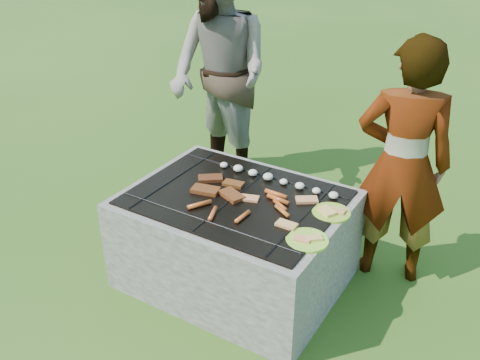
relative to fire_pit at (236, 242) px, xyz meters
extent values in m
plane|color=#274812|center=(0.00, 0.00, -0.28)|extent=(60.00, 60.00, 0.00)
cube|color=#A7A094|center=(0.00, 0.41, 0.02)|extent=(1.30, 0.18, 0.60)
cube|color=#9E968C|center=(0.00, -0.41, 0.02)|extent=(1.30, 0.18, 0.60)
cube|color=#A49C92|center=(-0.56, 0.00, 0.02)|extent=(0.18, 0.64, 0.60)
cube|color=#A9A196|center=(0.56, 0.00, 0.02)|extent=(0.18, 0.64, 0.60)
cube|color=black|center=(0.00, 0.00, -0.04)|extent=(0.94, 0.64, 0.48)
sphere|color=#FF5914|center=(0.00, 0.00, 0.18)|extent=(0.10, 0.10, 0.10)
cube|color=black|center=(0.00, 0.00, 0.32)|extent=(1.20, 0.90, 0.01)
cylinder|color=black|center=(-0.45, 0.00, 0.33)|extent=(0.01, 0.88, 0.01)
cylinder|color=black|center=(0.00, 0.00, 0.33)|extent=(0.01, 0.88, 0.01)
cylinder|color=black|center=(0.45, 0.00, 0.33)|extent=(0.01, 0.88, 0.01)
cylinder|color=black|center=(0.00, -0.32, 0.33)|extent=(1.18, 0.01, 0.01)
cylinder|color=black|center=(0.00, 0.32, 0.33)|extent=(1.18, 0.01, 0.01)
ellipsoid|color=beige|center=(-0.27, 0.29, 0.35)|extent=(0.05, 0.05, 0.04)
ellipsoid|color=beige|center=(-0.16, 0.29, 0.35)|extent=(0.06, 0.06, 0.04)
ellipsoid|color=white|center=(-0.05, 0.29, 0.35)|extent=(0.06, 0.06, 0.04)
ellipsoid|color=beige|center=(0.06, 0.29, 0.35)|extent=(0.06, 0.06, 0.04)
ellipsoid|color=#F1EACC|center=(0.17, 0.29, 0.35)|extent=(0.05, 0.05, 0.03)
ellipsoid|color=white|center=(0.29, 0.29, 0.35)|extent=(0.06, 0.06, 0.04)
ellipsoid|color=beige|center=(0.40, 0.29, 0.35)|extent=(0.05, 0.05, 0.04)
ellipsoid|color=beige|center=(0.51, 0.29, 0.35)|extent=(0.06, 0.06, 0.04)
cube|color=maroon|center=(-0.25, 0.09, 0.34)|extent=(0.18, 0.16, 0.02)
cube|color=#954D1B|center=(-0.09, 0.11, 0.34)|extent=(0.14, 0.09, 0.02)
cube|color=#98461B|center=(-0.19, -0.05, 0.34)|extent=(0.18, 0.13, 0.02)
cube|color=#98441B|center=(-0.02, -0.02, 0.34)|extent=(0.18, 0.15, 0.02)
cylinder|color=#CD5B21|center=(0.20, 0.13, 0.34)|extent=(0.15, 0.04, 0.03)
cylinder|color=#C67120|center=(0.24, 0.08, 0.34)|extent=(0.15, 0.05, 0.03)
cylinder|color=#DD4D24|center=(0.28, 0.03, 0.34)|extent=(0.12, 0.08, 0.02)
cylinder|color=#BD531F|center=(0.32, -0.02, 0.34)|extent=(0.12, 0.09, 0.02)
cylinder|color=red|center=(0.16, -0.19, 0.34)|extent=(0.03, 0.13, 0.02)
cylinder|color=orange|center=(-0.12, -0.21, 0.34)|extent=(0.10, 0.14, 0.03)
cylinder|color=#EB5C26|center=(0.00, -0.25, 0.34)|extent=(0.07, 0.14, 0.02)
cube|color=tan|center=(0.09, 0.01, 0.34)|extent=(0.13, 0.10, 0.02)
cube|color=#ECB479|center=(0.41, -0.13, 0.34)|extent=(0.11, 0.07, 0.02)
cube|color=tan|center=(0.39, 0.17, 0.34)|extent=(0.15, 0.13, 0.02)
cylinder|color=#B4CA30|center=(0.56, 0.13, 0.32)|extent=(0.28, 0.28, 0.01)
cube|color=#EEC179|center=(0.54, 0.11, 0.34)|extent=(0.12, 0.11, 0.02)
cube|color=tan|center=(0.59, 0.15, 0.34)|extent=(0.09, 0.06, 0.01)
cylinder|color=#CBE236|center=(0.56, -0.19, 0.33)|extent=(0.28, 0.28, 0.01)
cube|color=#E6A275|center=(0.54, -0.21, 0.34)|extent=(0.09, 0.07, 0.01)
cube|color=#DEC471|center=(0.59, -0.17, 0.34)|extent=(0.10, 0.10, 0.01)
imported|color=gray|center=(0.81, 0.59, 0.50)|extent=(0.66, 0.53, 1.57)
imported|color=#A19586|center=(-0.80, 1.05, 0.66)|extent=(1.11, 0.99, 1.89)
camera|label=1|loc=(1.47, -2.35, 1.93)|focal=40.00mm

